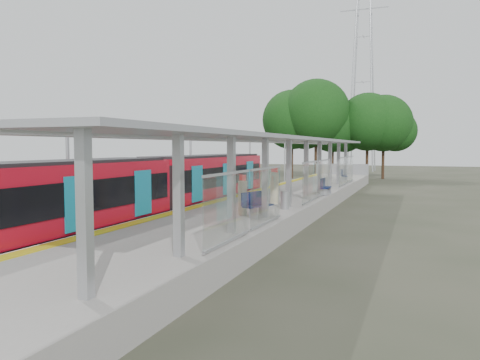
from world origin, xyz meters
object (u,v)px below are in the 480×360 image
Objects in this scene: info_pillar_near at (243,198)px; train at (149,188)px; bench_near at (256,203)px; info_pillar_far at (274,188)px; bench_mid at (325,186)px; bench_far at (343,175)px; litter_bin at (285,200)px.

train is at bearing -164.47° from info_pillar_near.
train reaches higher than bench_near.
bench_mid is at bearing 93.11° from info_pillar_far.
bench_mid is (1.04, 10.72, -0.02)m from bench_near.
bench_near is 1.05× the size of bench_far.
train is 16.70× the size of bench_far.
bench_near is 2.98m from litter_bin.
bench_mid is at bearing 104.95° from bench_near.
bench_near is 1.90× the size of litter_bin.
info_pillar_near is at bearing -107.49° from bench_far.
info_pillar_near reaches higher than litter_bin.
train is at bearing -167.01° from bench_near.
bench_near is (6.06, -0.80, -0.45)m from train.
info_pillar_far is at bearing 118.05° from bench_near.
litter_bin is at bearing -95.57° from bench_mid.
info_pillar_far reaches higher than bench_far.
bench_near reaches higher than bench_mid.
bench_far is 18.94m from info_pillar_far.
bench_near is 0.83m from info_pillar_near.
litter_bin is at bearing 100.41° from bench_near.
bench_far is 23.65m from info_pillar_near.
bench_near is 23.89m from bench_far.
train is 16.85× the size of bench_mid.
litter_bin is (6.58, 2.13, -0.60)m from train.
bench_mid is 0.99× the size of bench_far.
bench_near is 0.93× the size of info_pillar_near.
info_pillar_far is at bearing 37.68° from train.
info_pillar_far is (0.10, 4.71, 0.07)m from info_pillar_near.
info_pillar_near is (5.30, -0.54, -0.24)m from train.
bench_mid is at bearing 86.20° from litter_bin.
info_pillar_near is 0.92× the size of info_pillar_far.
train is 13.60× the size of info_pillar_far.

